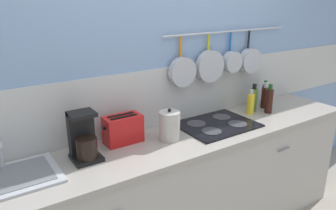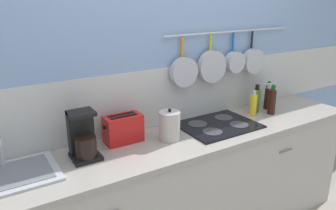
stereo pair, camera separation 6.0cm
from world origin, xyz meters
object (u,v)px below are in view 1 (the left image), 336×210
(kettle, at_px, (169,126))
(bottle_sesame_oil, at_px, (269,100))
(toaster, at_px, (123,129))
(bottle_vinegar, at_px, (265,97))
(bottle_dish_soap, at_px, (265,94))
(coffee_maker, at_px, (84,140))
(bottle_hot_sauce, at_px, (251,103))
(bottle_cooking_wine, at_px, (253,99))

(kettle, height_order, bottle_sesame_oil, bottle_sesame_oil)
(toaster, distance_m, bottle_sesame_oil, 1.30)
(bottle_sesame_oil, xyz_separation_m, bottle_vinegar, (0.08, 0.11, -0.01))
(bottle_dish_soap, bearing_deg, bottle_sesame_oil, -130.40)
(toaster, xyz_separation_m, bottle_vinegar, (1.37, -0.04, 0.00))
(coffee_maker, relative_size, bottle_sesame_oil, 1.20)
(bottle_hot_sauce, distance_m, bottle_sesame_oil, 0.16)
(bottle_vinegar, bearing_deg, bottle_dish_soap, 43.15)
(kettle, height_order, bottle_vinegar, same)
(bottle_dish_soap, bearing_deg, kettle, -171.90)
(kettle, height_order, bottle_hot_sauce, kettle)
(bottle_hot_sauce, relative_size, bottle_cooking_wine, 0.87)
(bottle_hot_sauce, bearing_deg, bottle_sesame_oil, -25.25)
(coffee_maker, height_order, bottle_vinegar, coffee_maker)
(kettle, bearing_deg, bottle_sesame_oil, -0.73)
(coffee_maker, bearing_deg, bottle_cooking_wine, 1.43)
(toaster, xyz_separation_m, kettle, (0.29, -0.13, 0.01))
(toaster, relative_size, bottle_hot_sauce, 1.29)
(toaster, bearing_deg, coffee_maker, -165.18)
(toaster, xyz_separation_m, bottle_cooking_wine, (1.22, -0.04, 0.01))
(coffee_maker, height_order, bottle_cooking_wine, coffee_maker)
(kettle, distance_m, bottle_dish_soap, 1.17)
(bottle_vinegar, bearing_deg, coffee_maker, -178.60)
(bottle_hot_sauce, distance_m, bottle_cooking_wine, 0.08)
(coffee_maker, xyz_separation_m, bottle_sesame_oil, (1.59, -0.07, -0.01))
(toaster, bearing_deg, kettle, -25.05)
(toaster, relative_size, bottle_sesame_oil, 1.07)
(bottle_cooking_wine, distance_m, bottle_sesame_oil, 0.13)
(kettle, xyz_separation_m, bottle_hot_sauce, (0.86, 0.06, -0.01))
(kettle, bearing_deg, toaster, 154.95)
(bottle_vinegar, bearing_deg, toaster, 178.40)
(kettle, xyz_separation_m, bottle_cooking_wine, (0.93, 0.09, 0.00))
(toaster, height_order, bottle_hot_sauce, bottle_hot_sauce)
(coffee_maker, distance_m, bottle_dish_soap, 1.75)
(toaster, relative_size, bottle_vinegar, 1.19)
(toaster, distance_m, bottle_dish_soap, 1.44)
(kettle, height_order, bottle_dish_soap, kettle)
(coffee_maker, xyz_separation_m, bottle_vinegar, (1.67, 0.04, -0.02))
(bottle_vinegar, bearing_deg, kettle, -174.94)
(bottle_cooking_wine, xyz_separation_m, bottle_vinegar, (0.15, 0.00, -0.01))
(bottle_hot_sauce, bearing_deg, bottle_vinegar, 9.99)
(toaster, distance_m, bottle_cooking_wine, 1.22)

